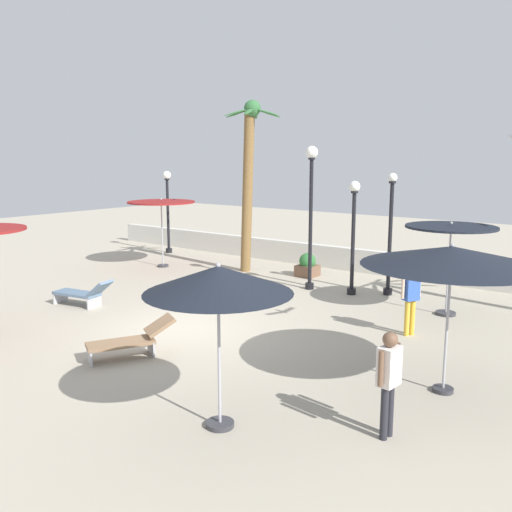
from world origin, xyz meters
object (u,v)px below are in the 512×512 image
planter (307,266)px  lamp_post_1 (168,203)px  patio_umbrella_2 (218,281)px  guest_1 (411,293)px  lamp_post_3 (390,232)px  patio_umbrella_0 (451,233)px  lounge_chair_2 (83,293)px  patio_umbrella_1 (161,205)px  lamp_post_2 (353,228)px  lounge_chair_1 (131,339)px  patio_umbrella_4 (452,257)px  palm_tree_0 (249,171)px  guest_0 (389,374)px  lamp_post_0 (311,199)px

planter → lamp_post_1: bearing=176.6°
patio_umbrella_2 → guest_1: patio_umbrella_2 is taller
lamp_post_3 → lamp_post_1: bearing=173.6°
lamp_post_1 → lamp_post_3: 11.10m
patio_umbrella_0 → lounge_chair_2: size_ratio=1.31×
patio_umbrella_1 → lamp_post_2: size_ratio=0.76×
lamp_post_2 → lounge_chair_1: lamp_post_2 is taller
patio_umbrella_4 → palm_tree_0: bearing=146.2°
patio_umbrella_4 → lounge_chair_2: bearing=-177.7°
lounge_chair_1 → guest_0: 5.82m
lamp_post_1 → guest_1: 13.94m
patio_umbrella_4 → lamp_post_1: bearing=153.5°
lamp_post_1 → lounge_chair_1: (8.92, -9.68, -1.82)m
patio_umbrella_1 → lounge_chair_2: 6.27m
patio_umbrella_0 → patio_umbrella_4: 5.30m
patio_umbrella_2 → palm_tree_0: 12.13m
patio_umbrella_4 → palm_tree_0: size_ratio=0.51×
palm_tree_0 → lamp_post_1: (-5.41, 1.08, -1.52)m
patio_umbrella_4 → planter: size_ratio=3.73×
patio_umbrella_2 → guest_1: size_ratio=1.54×
patio_umbrella_1 → patio_umbrella_2: bearing=-39.5°
lamp_post_3 → guest_1: (2.06, -3.41, -0.93)m
patio_umbrella_1 → lamp_post_3: size_ratio=0.71×
palm_tree_0 → lounge_chair_1: 9.87m
patio_umbrella_4 → lamp_post_2: (-4.74, 5.51, -0.44)m
lamp_post_1 → planter: bearing=-3.4°
lamp_post_0 → lamp_post_2: size_ratio=1.30×
lamp_post_1 → lamp_post_2: 10.28m
patio_umbrella_1 → lamp_post_0: size_ratio=0.59×
lamp_post_0 → lounge_chair_1: bearing=-88.2°
lamp_post_2 → lamp_post_3: (0.92, 0.65, -0.10)m
patio_umbrella_0 → lounge_chair_1: 8.69m
lamp_post_1 → planter: (7.59, -0.45, -1.84)m
patio_umbrella_1 → palm_tree_0: palm_tree_0 is taller
lamp_post_0 → patio_umbrella_0: bearing=-3.5°
lamp_post_1 → lounge_chair_2: 9.24m
lamp_post_0 → lamp_post_3: 2.66m
patio_umbrella_4 → guest_1: (-1.75, 2.75, -1.47)m
guest_0 → guest_1: (-1.62, 4.94, 0.03)m
lamp_post_2 → patio_umbrella_4: bearing=-49.3°
lounge_chair_1 → lounge_chair_2: 4.71m
palm_tree_0 → planter: bearing=16.1°
patio_umbrella_2 → lounge_chair_2: patio_umbrella_2 is taller
patio_umbrella_1 → guest_1: patio_umbrella_1 is taller
patio_umbrella_1 → planter: (5.43, 1.96, -2.05)m
palm_tree_0 → patio_umbrella_1: bearing=-157.8°
planter → lamp_post_0: bearing=-56.0°
patio_umbrella_2 → lamp_post_0: 9.58m
patio_umbrella_2 → lounge_chair_1: (-3.53, 1.19, -1.99)m
patio_umbrella_1 → lamp_post_3: 8.96m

